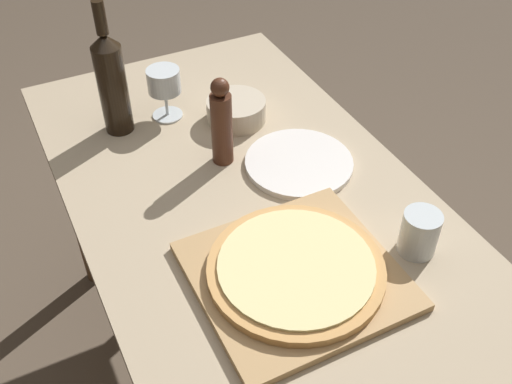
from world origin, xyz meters
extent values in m
plane|color=brown|center=(0.00, 0.00, 0.00)|extent=(12.00, 12.00, 0.00)
cube|color=tan|center=(0.00, 0.00, 0.75)|extent=(0.75, 1.34, 0.03)
cylinder|color=brown|center=(-0.32, 0.61, 0.37)|extent=(0.06, 0.06, 0.74)
cylinder|color=brown|center=(0.32, 0.61, 0.37)|extent=(0.06, 0.06, 0.74)
cube|color=tan|center=(-0.03, -0.27, 0.78)|extent=(0.38, 0.36, 0.02)
cylinder|color=tan|center=(-0.03, -0.27, 0.79)|extent=(0.34, 0.34, 0.02)
cylinder|color=beige|center=(-0.03, -0.27, 0.81)|extent=(0.30, 0.30, 0.01)
cylinder|color=black|center=(-0.18, 0.36, 0.88)|extent=(0.07, 0.07, 0.23)
cone|color=black|center=(-0.18, 0.36, 1.01)|extent=(0.07, 0.07, 0.03)
cylinder|color=black|center=(-0.18, 0.36, 1.07)|extent=(0.03, 0.03, 0.08)
cylinder|color=#4C2819|center=(0.00, 0.13, 0.86)|extent=(0.05, 0.05, 0.18)
sphere|color=#4C2819|center=(0.00, 0.13, 0.97)|extent=(0.04, 0.04, 0.04)
cylinder|color=silver|center=(-0.05, 0.36, 0.77)|extent=(0.08, 0.08, 0.00)
cylinder|color=silver|center=(-0.05, 0.36, 0.81)|extent=(0.01, 0.01, 0.07)
cylinder|color=silver|center=(-0.05, 0.36, 0.87)|extent=(0.08, 0.08, 0.06)
cylinder|color=beige|center=(0.10, 0.27, 0.80)|extent=(0.15, 0.15, 0.06)
cylinder|color=silver|center=(0.23, -0.31, 0.81)|extent=(0.08, 0.08, 0.10)
cylinder|color=white|center=(0.15, 0.03, 0.77)|extent=(0.26, 0.26, 0.01)
camera|label=1|loc=(-0.43, -0.90, 1.66)|focal=42.00mm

